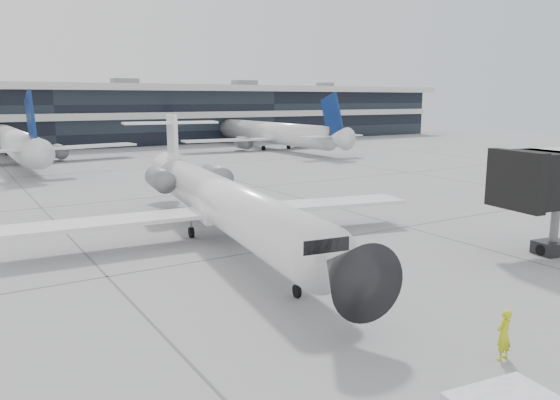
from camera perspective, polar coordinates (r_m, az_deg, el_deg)
ground at (r=31.98m, az=0.06°, el=-5.01°), size 220.00×220.00×0.00m
terminal at (r=109.45m, az=-23.43°, el=7.83°), size 170.00×22.00×10.00m
bg_jet_center at (r=82.05m, az=-25.85°, el=3.50°), size 32.00×40.00×9.60m
bg_jet_right at (r=94.82m, az=-1.03°, el=5.37°), size 32.00×40.00×9.60m
regional_jet at (r=33.48m, az=-6.23°, el=0.03°), size 25.40×31.69×7.32m
ramp_worker at (r=20.04m, az=22.34°, el=-12.87°), size 0.68×0.47×1.77m
traffic_cone at (r=39.35m, az=-15.77°, el=-2.05°), size 0.40×0.40×0.56m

